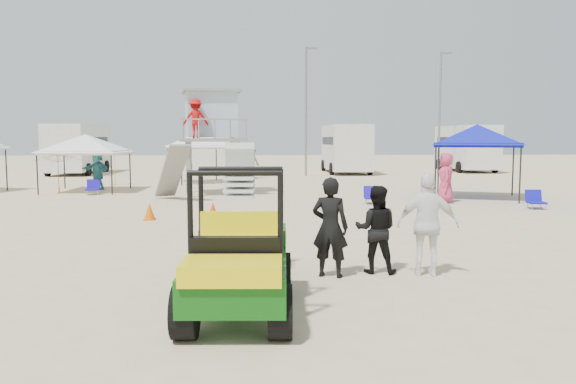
{
  "coord_description": "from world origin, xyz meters",
  "views": [
    {
      "loc": [
        -0.14,
        -8.21,
        2.38
      ],
      "look_at": [
        0.5,
        3.0,
        1.3
      ],
      "focal_mm": 35.0,
      "sensor_mm": 36.0,
      "label": 1
    }
  ],
  "objects": [
    {
      "name": "beach_chair_a",
      "position": [
        -7.05,
        15.86,
        0.31
      ],
      "size": [
        0.65,
        0.7,
        0.64
      ],
      "color": "#1B10AF",
      "rests_on": "ground"
    },
    {
      "name": "man_right",
      "position": [
        2.82,
        1.22,
        0.89
      ],
      "size": [
        1.11,
        0.62,
        1.79
      ],
      "primitive_type": "imported",
      "rotation": [
        0.0,
        0.0,
        2.96
      ],
      "color": "white",
      "rests_on": "ground"
    },
    {
      "name": "surf_trailer",
      "position": [
        -0.4,
        1.52,
        0.82
      ],
      "size": [
        1.37,
        2.4,
        2.02
      ],
      "color": "black",
      "rests_on": "ground"
    },
    {
      "name": "light_pole_right",
      "position": [
        12.0,
        28.5,
        4.0
      ],
      "size": [
        0.14,
        0.14,
        8.0
      ],
      "primitive_type": "cylinder",
      "color": "slate",
      "rests_on": "ground"
    },
    {
      "name": "umbrella_a",
      "position": [
        -8.56,
        16.17,
        0.88
      ],
      "size": [
        2.46,
        2.48,
        1.76
      ],
      "primitive_type": "imported",
      "rotation": [
        0.0,
        0.0,
        0.34
      ],
      "color": "#CB4115",
      "rests_on": "ground"
    },
    {
      "name": "rv_far_right",
      "position": [
        15.0,
        31.49,
        1.8
      ],
      "size": [
        2.64,
        6.6,
        3.25
      ],
      "color": "silver",
      "rests_on": "ground"
    },
    {
      "name": "canopy_white_a",
      "position": [
        -7.7,
        17.27,
        2.4
      ],
      "size": [
        3.34,
        3.34,
        2.95
      ],
      "color": "black",
      "rests_on": "ground"
    },
    {
      "name": "ground",
      "position": [
        0.0,
        0.0,
        0.0
      ],
      "size": [
        140.0,
        140.0,
        0.0
      ],
      "primitive_type": "plane",
      "color": "beige",
      "rests_on": "ground"
    },
    {
      "name": "rv_mid_right",
      "position": [
        6.0,
        29.99,
        1.8
      ],
      "size": [
        2.64,
        7.0,
        3.25
      ],
      "color": "silver",
      "rests_on": "ground"
    },
    {
      "name": "utility_cart",
      "position": [
        -0.4,
        -0.82,
        0.91
      ],
      "size": [
        1.42,
        2.63,
        1.95
      ],
      "color": "#0C4D0D",
      "rests_on": "ground"
    },
    {
      "name": "canopy_white_c",
      "position": [
        -3.13,
        21.94,
        2.56
      ],
      "size": [
        3.8,
        3.8,
        3.11
      ],
      "color": "black",
      "rests_on": "ground"
    },
    {
      "name": "distant_beachgoers",
      "position": [
        -1.5,
        18.29,
        0.9
      ],
      "size": [
        15.49,
        13.95,
        1.85
      ],
      "color": "#C3375D",
      "rests_on": "ground"
    },
    {
      "name": "light_pole_left",
      "position": [
        3.0,
        27.0,
        4.0
      ],
      "size": [
        0.14,
        0.14,
        8.0
      ],
      "primitive_type": "cylinder",
      "color": "slate",
      "rests_on": "ground"
    },
    {
      "name": "man_left",
      "position": [
        1.12,
        1.22,
        0.86
      ],
      "size": [
        0.73,
        0.6,
        1.73
      ],
      "primitive_type": "imported",
      "rotation": [
        0.0,
        0.0,
        2.8
      ],
      "color": "black",
      "rests_on": "ground"
    },
    {
      "name": "cone_far",
      "position": [
        -3.25,
        8.19,
        0.25
      ],
      "size": [
        0.34,
        0.34,
        0.5
      ],
      "primitive_type": "cone",
      "color": "#DE5A07",
      "rests_on": "ground"
    },
    {
      "name": "man_mid",
      "position": [
        1.97,
        1.47,
        0.78
      ],
      "size": [
        0.88,
        0.76,
        1.55
      ],
      "primitive_type": "imported",
      "rotation": [
        0.0,
        0.0,
        2.89
      ],
      "color": "black",
      "rests_on": "ground"
    },
    {
      "name": "rv_mid_left",
      "position": [
        -3.0,
        31.49,
        1.8
      ],
      "size": [
        2.65,
        6.5,
        3.25
      ],
      "color": "silver",
      "rests_on": "ground"
    },
    {
      "name": "rv_far_left",
      "position": [
        -12.0,
        29.99,
        1.8
      ],
      "size": [
        2.64,
        6.8,
        3.25
      ],
      "color": "silver",
      "rests_on": "ground"
    },
    {
      "name": "beach_chair_c",
      "position": [
        9.27,
        10.09,
        0.31
      ],
      "size": [
        0.58,
        0.62,
        0.64
      ],
      "color": "#1210B5",
      "rests_on": "ground"
    },
    {
      "name": "umbrella_b",
      "position": [
        -7.25,
        20.55,
        0.97
      ],
      "size": [
        2.94,
        2.96,
        1.94
      ],
      "primitive_type": "imported",
      "rotation": [
        0.0,
        0.0,
        0.57
      ],
      "color": "yellow",
      "rests_on": "ground"
    },
    {
      "name": "cone_near",
      "position": [
        -1.42,
        8.3,
        0.25
      ],
      "size": [
        0.34,
        0.34,
        0.5
      ],
      "primitive_type": "cone",
      "color": "#E63607",
      "rests_on": "ground"
    },
    {
      "name": "canopy_blue",
      "position": [
        8.54,
        13.46,
        2.77
      ],
      "size": [
        4.04,
        4.04,
        3.32
      ],
      "color": "black",
      "rests_on": "ground"
    },
    {
      "name": "lifeguard_tower",
      "position": [
        -2.08,
        15.78,
        3.2
      ],
      "size": [
        3.09,
        3.09,
        4.29
      ],
      "color": "gray",
      "rests_on": "ground"
    },
    {
      "name": "beach_chair_b",
      "position": [
        4.05,
        11.85,
        0.31
      ],
      "size": [
        0.59,
        0.63,
        0.64
      ],
      "color": "#1E10B1",
      "rests_on": "ground"
    }
  ]
}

